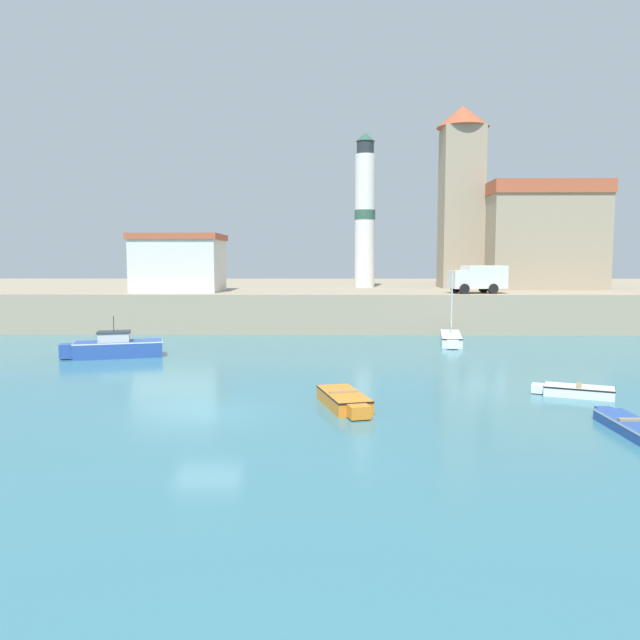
% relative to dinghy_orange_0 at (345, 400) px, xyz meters
% --- Properties ---
extents(ground_plane, '(200.00, 200.00, 0.00)m').
position_rel_dinghy_orange_0_xyz_m(ground_plane, '(-5.18, -1.13, -0.30)').
color(ground_plane, teal).
extents(quay_seawall, '(120.00, 40.00, 3.08)m').
position_rel_dinghy_orange_0_xyz_m(quay_seawall, '(-5.18, 43.41, 1.24)').
color(quay_seawall, gray).
rests_on(quay_seawall, ground).
extents(dinghy_orange_0, '(2.20, 4.22, 0.63)m').
position_rel_dinghy_orange_0_xyz_m(dinghy_orange_0, '(0.00, 0.00, 0.00)').
color(dinghy_orange_0, orange).
rests_on(dinghy_orange_0, ground).
extents(dinghy_blue_1, '(1.08, 4.24, 0.48)m').
position_rel_dinghy_orange_0_xyz_m(dinghy_blue_1, '(9.51, -3.36, -0.08)').
color(dinghy_blue_1, '#284C9E').
rests_on(dinghy_blue_1, ground).
extents(dinghy_white_2, '(3.38, 2.14, 0.51)m').
position_rel_dinghy_orange_0_xyz_m(dinghy_white_2, '(9.86, 2.14, -0.06)').
color(dinghy_white_2, white).
rests_on(dinghy_white_2, ground).
extents(motorboat_blue_3, '(5.93, 3.04, 2.44)m').
position_rel_dinghy_orange_0_xyz_m(motorboat_blue_3, '(-13.26, 12.39, 0.29)').
color(motorboat_blue_3, '#284C9E').
rests_on(motorboat_blue_3, ground).
extents(sailboat_white_4, '(2.19, 6.19, 4.87)m').
position_rel_dinghy_orange_0_xyz_m(sailboat_white_4, '(7.82, 18.86, 0.06)').
color(sailboat_white_4, white).
rests_on(sailboat_white_4, ground).
extents(church, '(14.55, 16.02, 16.95)m').
position_rel_dinghy_orange_0_xyz_m(church, '(17.81, 37.89, 8.20)').
color(church, gray).
rests_on(church, quay_seawall).
extents(lighthouse, '(1.98, 1.98, 14.59)m').
position_rel_dinghy_orange_0_xyz_m(lighthouse, '(2.82, 36.29, 9.88)').
color(lighthouse, silver).
rests_on(lighthouse, quay_seawall).
extents(harbor_shed_near_wharf, '(7.28, 6.15, 4.79)m').
position_rel_dinghy_orange_0_xyz_m(harbor_shed_near_wharf, '(-13.18, 28.30, 5.19)').
color(harbor_shed_near_wharf, silver).
rests_on(harbor_shed_near_wharf, quay_seawall).
extents(truck_on_quay, '(4.55, 2.69, 2.20)m').
position_rel_dinghy_orange_0_xyz_m(truck_on_quay, '(11.21, 25.79, 3.99)').
color(truck_on_quay, silver).
rests_on(truck_on_quay, quay_seawall).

